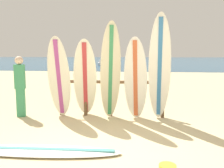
% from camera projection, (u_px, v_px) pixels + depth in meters
% --- Properties ---
extents(ground_plane, '(120.00, 120.00, 0.00)m').
position_uv_depth(ground_plane, '(96.00, 161.00, 3.72)').
color(ground_plane, beige).
extents(ocean_water, '(120.00, 80.00, 0.01)m').
position_uv_depth(ocean_water, '(137.00, 60.00, 60.89)').
color(ocean_water, '#1E5984').
rests_on(ocean_water, ground).
extents(surfboard_rack, '(2.76, 0.09, 1.05)m').
position_uv_depth(surfboard_rack, '(111.00, 92.00, 6.29)').
color(surfboard_rack, brown).
rests_on(surfboard_rack, ground).
extents(surfboard_leaning_far_left, '(0.60, 0.70, 2.04)m').
position_uv_depth(surfboard_leaning_far_left, '(59.00, 78.00, 6.03)').
color(surfboard_leaning_far_left, white).
rests_on(surfboard_leaning_far_left, ground).
extents(surfboard_leaning_left, '(0.74, 1.02, 1.98)m').
position_uv_depth(surfboard_leaning_left, '(85.00, 79.00, 6.05)').
color(surfboard_leaning_left, white).
rests_on(surfboard_leaning_left, ground).
extents(surfboard_leaning_center_left, '(0.63, 0.84, 2.36)m').
position_uv_depth(surfboard_leaning_center_left, '(110.00, 72.00, 5.78)').
color(surfboard_leaning_center_left, beige).
rests_on(surfboard_leaning_center_left, ground).
extents(surfboard_leaning_center, '(0.60, 0.59, 2.02)m').
position_uv_depth(surfboard_leaning_center, '(136.00, 79.00, 5.82)').
color(surfboard_leaning_center, white).
rests_on(surfboard_leaning_center, ground).
extents(surfboard_leaning_center_right, '(0.57, 0.95, 2.51)m').
position_uv_depth(surfboard_leaning_center_right, '(160.00, 70.00, 5.64)').
color(surfboard_leaning_center_right, white).
rests_on(surfboard_leaning_center_right, ground).
extents(surfboard_lying_on_sand, '(2.77, 0.67, 0.08)m').
position_uv_depth(surfboard_lying_on_sand, '(38.00, 151.00, 4.01)').
color(surfboard_lying_on_sand, white).
rests_on(surfboard_lying_on_sand, ground).
extents(beachgoer_standing, '(0.28, 0.22, 1.56)m').
position_uv_depth(beachgoer_standing, '(20.00, 84.00, 6.22)').
color(beachgoer_standing, '#3F9966').
rests_on(beachgoer_standing, ground).
extents(small_boat_offshore, '(1.35, 2.90, 0.71)m').
position_uv_depth(small_boat_offshore, '(102.00, 63.00, 34.09)').
color(small_boat_offshore, silver).
rests_on(small_boat_offshore, ocean_water).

